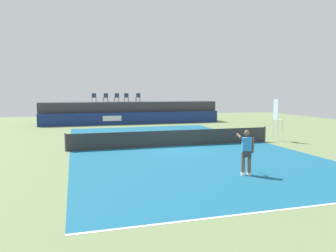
{
  "coord_description": "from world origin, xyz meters",
  "views": [
    {
      "loc": [
        -5.73,
        -18.4,
        3.25
      ],
      "look_at": [
        0.21,
        2.0,
        1.0
      ],
      "focal_mm": 34.78,
      "sensor_mm": 36.0,
      "label": 1
    }
  ],
  "objects_px": {
    "spectator_chair_far_right": "(138,97)",
    "umpire_chair": "(277,117)",
    "net_post_near": "(66,142)",
    "tennis_player": "(246,151)",
    "spectator_chair_far_left": "(94,97)",
    "net_post_far": "(265,134)",
    "spectator_chair_center": "(117,97)",
    "tennis_ball": "(160,131)",
    "spectator_chair_left": "(106,97)",
    "spectator_chair_right": "(126,97)"
  },
  "relations": [
    {
      "from": "spectator_chair_left",
      "to": "spectator_chair_far_right",
      "type": "relative_size",
      "value": 1.0
    },
    {
      "from": "umpire_chair",
      "to": "net_post_far",
      "type": "height_order",
      "value": "umpire_chair"
    },
    {
      "from": "spectator_chair_right",
      "to": "spectator_chair_left",
      "type": "bearing_deg",
      "value": -177.47
    },
    {
      "from": "umpire_chair",
      "to": "tennis_player",
      "type": "bearing_deg",
      "value": -131.27
    },
    {
      "from": "net_post_near",
      "to": "tennis_player",
      "type": "height_order",
      "value": "tennis_player"
    },
    {
      "from": "spectator_chair_center",
      "to": "tennis_ball",
      "type": "xyz_separation_m",
      "value": [
        2.49,
        -7.99,
        -2.66
      ]
    },
    {
      "from": "umpire_chair",
      "to": "tennis_ball",
      "type": "relative_size",
      "value": 40.59
    },
    {
      "from": "spectator_chair_far_left",
      "to": "net_post_near",
      "type": "height_order",
      "value": "spectator_chair_far_left"
    },
    {
      "from": "spectator_chair_far_left",
      "to": "umpire_chair",
      "type": "height_order",
      "value": "spectator_chair_far_left"
    },
    {
      "from": "spectator_chair_center",
      "to": "tennis_ball",
      "type": "distance_m",
      "value": 8.78
    },
    {
      "from": "spectator_chair_far_left",
      "to": "spectator_chair_far_right",
      "type": "bearing_deg",
      "value": -1.32
    },
    {
      "from": "spectator_chair_right",
      "to": "net_post_near",
      "type": "height_order",
      "value": "spectator_chair_right"
    },
    {
      "from": "spectator_chair_far_left",
      "to": "spectator_chair_far_right",
      "type": "xyz_separation_m",
      "value": [
        4.49,
        -0.1,
        0.0
      ]
    },
    {
      "from": "spectator_chair_center",
      "to": "spectator_chair_far_right",
      "type": "xyz_separation_m",
      "value": [
        2.23,
        0.06,
        0.0
      ]
    },
    {
      "from": "spectator_chair_left",
      "to": "tennis_ball",
      "type": "bearing_deg",
      "value": -65.18
    },
    {
      "from": "spectator_chair_left",
      "to": "net_post_far",
      "type": "relative_size",
      "value": 0.89
    },
    {
      "from": "spectator_chair_far_right",
      "to": "tennis_player",
      "type": "distance_m",
      "value": 22.5
    },
    {
      "from": "spectator_chair_far_left",
      "to": "net_post_far",
      "type": "distance_m",
      "value": 18.35
    },
    {
      "from": "spectator_chair_center",
      "to": "umpire_chair",
      "type": "distance_m",
      "value": 17.39
    },
    {
      "from": "spectator_chair_left",
      "to": "tennis_player",
      "type": "height_order",
      "value": "spectator_chair_left"
    },
    {
      "from": "spectator_chair_far_left",
      "to": "umpire_chair",
      "type": "bearing_deg",
      "value": -54.88
    },
    {
      "from": "spectator_chair_far_right",
      "to": "tennis_ball",
      "type": "height_order",
      "value": "spectator_chair_far_right"
    },
    {
      "from": "net_post_far",
      "to": "umpire_chair",
      "type": "bearing_deg",
      "value": -0.47
    },
    {
      "from": "net_post_far",
      "to": "spectator_chair_right",
      "type": "bearing_deg",
      "value": 113.89
    },
    {
      "from": "net_post_far",
      "to": "tennis_player",
      "type": "bearing_deg",
      "value": -127.23
    },
    {
      "from": "spectator_chair_far_left",
      "to": "spectator_chair_right",
      "type": "relative_size",
      "value": 1.0
    },
    {
      "from": "spectator_chair_center",
      "to": "umpire_chair",
      "type": "height_order",
      "value": "spectator_chair_center"
    },
    {
      "from": "spectator_chair_far_right",
      "to": "tennis_ball",
      "type": "distance_m",
      "value": 8.47
    },
    {
      "from": "umpire_chair",
      "to": "net_post_near",
      "type": "bearing_deg",
      "value": 179.97
    },
    {
      "from": "spectator_chair_far_left",
      "to": "spectator_chair_right",
      "type": "distance_m",
      "value": 3.25
    },
    {
      "from": "spectator_chair_left",
      "to": "net_post_near",
      "type": "xyz_separation_m",
      "value": [
        -3.63,
        -14.96,
        -2.19
      ]
    },
    {
      "from": "spectator_chair_left",
      "to": "net_post_far",
      "type": "xyz_separation_m",
      "value": [
        8.77,
        -14.96,
        -2.19
      ]
    },
    {
      "from": "spectator_chair_far_right",
      "to": "net_post_far",
      "type": "relative_size",
      "value": 0.89
    },
    {
      "from": "spectator_chair_far_right",
      "to": "umpire_chair",
      "type": "xyz_separation_m",
      "value": [
        6.27,
        -15.19,
        -1.11
      ]
    },
    {
      "from": "spectator_chair_far_right",
      "to": "net_post_near",
      "type": "height_order",
      "value": "spectator_chair_far_right"
    },
    {
      "from": "spectator_chair_center",
      "to": "net_post_near",
      "type": "relative_size",
      "value": 0.89
    },
    {
      "from": "net_post_near",
      "to": "net_post_far",
      "type": "distance_m",
      "value": 12.4
    },
    {
      "from": "spectator_chair_far_right",
      "to": "spectator_chair_center",
      "type": "bearing_deg",
      "value": -178.58
    },
    {
      "from": "net_post_near",
      "to": "tennis_ball",
      "type": "relative_size",
      "value": 14.71
    },
    {
      "from": "net_post_near",
      "to": "tennis_player",
      "type": "bearing_deg",
      "value": -46.44
    },
    {
      "from": "tennis_player",
      "to": "umpire_chair",
      "type": "bearing_deg",
      "value": 48.73
    },
    {
      "from": "spectator_chair_left",
      "to": "spectator_chair_right",
      "type": "relative_size",
      "value": 1.0
    },
    {
      "from": "spectator_chair_far_right",
      "to": "net_post_far",
      "type": "xyz_separation_m",
      "value": [
        5.42,
        -15.18,
        -2.19
      ]
    },
    {
      "from": "spectator_chair_left",
      "to": "tennis_ball",
      "type": "height_order",
      "value": "spectator_chair_left"
    },
    {
      "from": "umpire_chair",
      "to": "net_post_near",
      "type": "distance_m",
      "value": 13.29
    },
    {
      "from": "umpire_chair",
      "to": "net_post_far",
      "type": "distance_m",
      "value": 1.38
    },
    {
      "from": "spectator_chair_far_left",
      "to": "spectator_chair_far_right",
      "type": "distance_m",
      "value": 4.49
    },
    {
      "from": "spectator_chair_left",
      "to": "spectator_chair_far_right",
      "type": "height_order",
      "value": "same"
    },
    {
      "from": "umpire_chair",
      "to": "tennis_player",
      "type": "xyz_separation_m",
      "value": [
        -6.35,
        -7.24,
        -0.63
      ]
    },
    {
      "from": "spectator_chair_far_right",
      "to": "net_post_near",
      "type": "distance_m",
      "value": 16.85
    }
  ]
}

